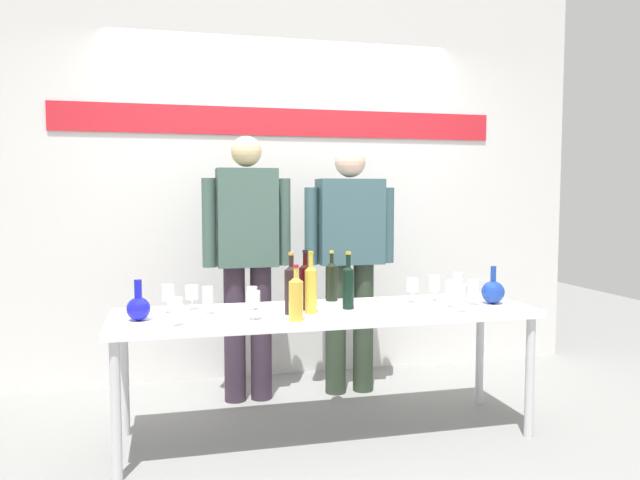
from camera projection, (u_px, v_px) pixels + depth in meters
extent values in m
plane|color=gray|center=(326.00, 436.00, 3.45)|extent=(10.00, 10.00, 0.00)
cube|color=silver|center=(284.00, 176.00, 4.58)|extent=(4.67, 0.10, 3.00)
cube|color=red|center=(285.00, 122.00, 4.49)|extent=(3.27, 0.01, 0.20)
cube|color=white|center=(326.00, 313.00, 3.39)|extent=(2.32, 0.67, 0.04)
cylinder|color=silver|center=(116.00, 411.00, 2.88)|extent=(0.05, 0.05, 0.68)
cylinder|color=silver|center=(530.00, 377.00, 3.41)|extent=(0.05, 0.05, 0.68)
cylinder|color=silver|center=(124.00, 376.00, 3.43)|extent=(0.05, 0.05, 0.68)
cylinder|color=silver|center=(480.00, 352.00, 3.96)|extent=(0.05, 0.05, 0.68)
sphere|color=#171ABF|center=(138.00, 309.00, 3.10)|extent=(0.12, 0.12, 0.12)
cylinder|color=#171ABF|center=(138.00, 289.00, 3.09)|extent=(0.04, 0.04, 0.10)
sphere|color=#1A3A98|center=(493.00, 292.00, 3.58)|extent=(0.13, 0.13, 0.13)
cylinder|color=#1A3A98|center=(493.00, 274.00, 3.57)|extent=(0.03, 0.03, 0.10)
cylinder|color=#352836|center=(235.00, 334.00, 4.01)|extent=(0.14, 0.14, 0.89)
cylinder|color=#352836|center=(261.00, 332.00, 4.05)|extent=(0.14, 0.14, 0.89)
cube|color=#3D564C|center=(247.00, 217.00, 3.97)|extent=(0.39, 0.22, 0.64)
cylinder|color=#3D564C|center=(209.00, 223.00, 3.91)|extent=(0.09, 0.09, 0.57)
cylinder|color=#3D564C|center=(284.00, 222.00, 4.03)|extent=(0.09, 0.09, 0.57)
sphere|color=#D7B685|center=(246.00, 151.00, 3.94)|extent=(0.20, 0.20, 0.20)
cylinder|color=#2E3B2B|center=(336.00, 329.00, 4.17)|extent=(0.14, 0.14, 0.89)
cylinder|color=#2E3B2B|center=(363.00, 327.00, 4.22)|extent=(0.14, 0.14, 0.89)
cube|color=#36555A|center=(350.00, 221.00, 4.14)|extent=(0.44, 0.22, 0.57)
cylinder|color=#36555A|center=(311.00, 226.00, 4.08)|extent=(0.09, 0.09, 0.52)
cylinder|color=#36555A|center=(387.00, 225.00, 4.20)|extent=(0.09, 0.09, 0.52)
sphere|color=beige|center=(350.00, 162.00, 4.11)|extent=(0.21, 0.21, 0.21)
cylinder|color=gold|center=(296.00, 301.00, 3.09)|extent=(0.07, 0.07, 0.20)
cone|color=gold|center=(296.00, 279.00, 3.08)|extent=(0.07, 0.07, 0.03)
cylinder|color=gold|center=(296.00, 275.00, 3.08)|extent=(0.02, 0.02, 0.07)
cylinder|color=#A91F27|center=(296.00, 266.00, 3.07)|extent=(0.03, 0.03, 0.02)
cylinder|color=black|center=(291.00, 292.00, 3.26)|extent=(0.07, 0.07, 0.24)
cone|color=black|center=(291.00, 267.00, 3.25)|extent=(0.07, 0.07, 0.03)
cylinder|color=black|center=(291.00, 262.00, 3.25)|extent=(0.03, 0.03, 0.08)
cylinder|color=gold|center=(291.00, 254.00, 3.25)|extent=(0.03, 0.03, 0.02)
cylinder|color=black|center=(348.00, 289.00, 3.41)|extent=(0.06, 0.06, 0.22)
cone|color=black|center=(348.00, 268.00, 3.40)|extent=(0.06, 0.06, 0.03)
cylinder|color=black|center=(348.00, 262.00, 3.40)|extent=(0.03, 0.03, 0.09)
cylinder|color=gold|center=(348.00, 253.00, 3.40)|extent=(0.03, 0.03, 0.02)
cylinder|color=black|center=(332.00, 284.00, 3.67)|extent=(0.07, 0.07, 0.21)
cone|color=black|center=(332.00, 264.00, 3.66)|extent=(0.07, 0.07, 0.03)
cylinder|color=black|center=(332.00, 260.00, 3.66)|extent=(0.02, 0.02, 0.08)
cylinder|color=gold|center=(332.00, 252.00, 3.66)|extent=(0.03, 0.03, 0.02)
cylinder|color=#340706|center=(305.00, 289.00, 3.38)|extent=(0.07, 0.07, 0.24)
cone|color=#340706|center=(305.00, 265.00, 3.37)|extent=(0.07, 0.07, 0.03)
cylinder|color=#340706|center=(305.00, 260.00, 3.37)|extent=(0.03, 0.03, 0.08)
cylinder|color=black|center=(305.00, 251.00, 3.37)|extent=(0.03, 0.03, 0.02)
cylinder|color=gold|center=(311.00, 292.00, 3.28)|extent=(0.07, 0.07, 0.24)
cone|color=gold|center=(311.00, 268.00, 3.27)|extent=(0.07, 0.07, 0.03)
cylinder|color=gold|center=(311.00, 262.00, 3.27)|extent=(0.03, 0.03, 0.09)
cylinder|color=gold|center=(311.00, 253.00, 3.26)|extent=(0.03, 0.03, 0.02)
cylinder|color=white|center=(168.00, 313.00, 3.29)|extent=(0.06, 0.06, 0.00)
cylinder|color=white|center=(168.00, 307.00, 3.28)|extent=(0.01, 0.01, 0.07)
cylinder|color=white|center=(168.00, 293.00, 3.28)|extent=(0.07, 0.07, 0.09)
cylinder|color=white|center=(177.00, 326.00, 2.97)|extent=(0.06, 0.06, 0.00)
cylinder|color=white|center=(177.00, 320.00, 2.96)|extent=(0.01, 0.01, 0.06)
cylinder|color=white|center=(176.00, 306.00, 2.96)|extent=(0.06, 0.06, 0.08)
cylinder|color=white|center=(208.00, 314.00, 3.25)|extent=(0.05, 0.05, 0.00)
cylinder|color=white|center=(208.00, 308.00, 3.25)|extent=(0.01, 0.01, 0.06)
cylinder|color=white|center=(208.00, 295.00, 3.24)|extent=(0.06, 0.06, 0.09)
cylinder|color=white|center=(192.00, 310.00, 3.38)|extent=(0.06, 0.06, 0.00)
cylinder|color=white|center=(192.00, 304.00, 3.38)|extent=(0.01, 0.01, 0.06)
cylinder|color=white|center=(192.00, 292.00, 3.38)|extent=(0.07, 0.07, 0.08)
cylinder|color=white|center=(252.00, 310.00, 3.37)|extent=(0.06, 0.06, 0.00)
cylinder|color=white|center=(252.00, 304.00, 3.37)|extent=(0.01, 0.01, 0.06)
cylinder|color=white|center=(252.00, 292.00, 3.37)|extent=(0.06, 0.06, 0.07)
cylinder|color=white|center=(254.00, 320.00, 3.10)|extent=(0.05, 0.05, 0.00)
cylinder|color=white|center=(253.00, 313.00, 3.10)|extent=(0.01, 0.01, 0.08)
cylinder|color=white|center=(253.00, 298.00, 3.10)|extent=(0.07, 0.07, 0.07)
cylinder|color=white|center=(461.00, 313.00, 3.30)|extent=(0.05, 0.05, 0.00)
cylinder|color=white|center=(462.00, 307.00, 3.30)|extent=(0.01, 0.01, 0.06)
cylinder|color=white|center=(462.00, 293.00, 3.30)|extent=(0.06, 0.06, 0.09)
cylinder|color=white|center=(474.00, 305.00, 3.53)|extent=(0.06, 0.06, 0.00)
cylinder|color=white|center=(474.00, 299.00, 3.53)|extent=(0.01, 0.01, 0.07)
cylinder|color=white|center=(474.00, 286.00, 3.52)|extent=(0.07, 0.07, 0.08)
cylinder|color=white|center=(412.00, 303.00, 3.60)|extent=(0.06, 0.06, 0.00)
cylinder|color=white|center=(412.00, 297.00, 3.60)|extent=(0.01, 0.01, 0.07)
cylinder|color=white|center=(412.00, 285.00, 3.59)|extent=(0.07, 0.07, 0.08)
cylinder|color=white|center=(451.00, 308.00, 3.45)|extent=(0.06, 0.06, 0.00)
cylinder|color=white|center=(451.00, 301.00, 3.45)|extent=(0.01, 0.01, 0.07)
cylinder|color=white|center=(451.00, 288.00, 3.44)|extent=(0.06, 0.06, 0.08)
cylinder|color=white|center=(458.00, 299.00, 3.72)|extent=(0.06, 0.06, 0.00)
cylinder|color=white|center=(458.00, 293.00, 3.72)|extent=(0.01, 0.01, 0.07)
cylinder|color=white|center=(458.00, 280.00, 3.71)|extent=(0.06, 0.06, 0.09)
cylinder|color=white|center=(434.00, 301.00, 3.67)|extent=(0.06, 0.06, 0.00)
cylinder|color=white|center=(434.00, 295.00, 3.66)|extent=(0.01, 0.01, 0.06)
cylinder|color=white|center=(434.00, 283.00, 3.66)|extent=(0.07, 0.07, 0.09)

